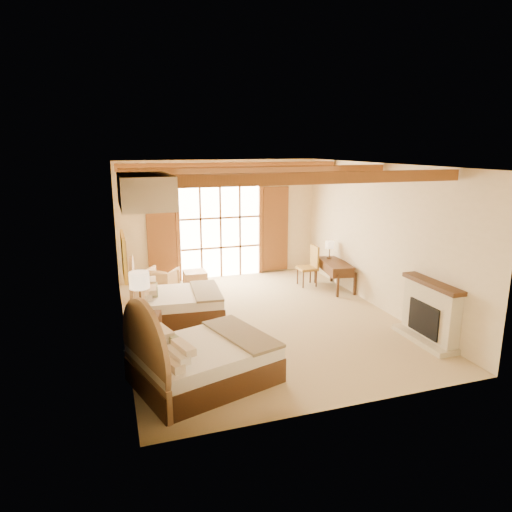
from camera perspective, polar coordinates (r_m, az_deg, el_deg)
name	(u,v)px	position (r m, az deg, el deg)	size (l,w,h in m)	color
floor	(261,319)	(9.69, 0.65, -7.92)	(7.00, 7.00, 0.00)	tan
wall_back	(220,219)	(12.53, -4.54, 4.58)	(5.50, 5.50, 0.00)	beige
wall_left	(120,255)	(8.74, -16.63, 0.11)	(7.00, 7.00, 0.00)	beige
wall_right	(379,237)	(10.42, 15.14, 2.32)	(7.00, 7.00, 0.00)	beige
ceiling	(262,165)	(9.02, 0.71, 11.35)	(7.00, 7.00, 0.00)	#BD7D3A
ceiling_beams	(262,171)	(9.02, 0.70, 10.59)	(5.39, 4.60, 0.18)	#955325
french_doors	(221,232)	(12.53, -4.45, 2.96)	(3.95, 0.08, 2.60)	white
fireplace	(429,315)	(9.07, 20.83, -6.92)	(0.46, 1.40, 1.16)	beige
painting	(124,256)	(7.98, -16.17, -0.01)	(0.06, 0.95, 0.75)	yellow
canopy_valance	(145,191)	(6.57, -13.71, 7.95)	(0.70, 1.40, 0.45)	beige
bed_near	(195,359)	(7.18, -7.62, -12.59)	(2.42, 2.03, 1.32)	#482A14
bed_far	(170,302)	(9.74, -10.69, -5.73)	(1.97, 1.55, 1.22)	#482A14
nightstand	(145,332)	(8.46, -13.72, -9.27)	(0.54, 0.54, 0.64)	#482A14
floor_lamp	(140,286)	(7.76, -14.34, -3.62)	(0.33, 0.33, 1.54)	#3E2A19
armchair	(161,281)	(11.45, -11.74, -3.07)	(0.70, 0.72, 0.65)	tan
ottoman	(195,279)	(11.90, -7.62, -2.87)	(0.56, 0.56, 0.41)	#A26A48
desk	(335,274)	(11.75, 9.80, -2.28)	(0.75, 1.38, 0.71)	#482A14
desk_chair	(308,273)	(11.96, 6.51, -2.15)	(0.47, 0.47, 1.05)	olive
desk_lamp	(330,245)	(11.98, 9.20, 1.32)	(0.22, 0.22, 0.44)	#3E2A19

